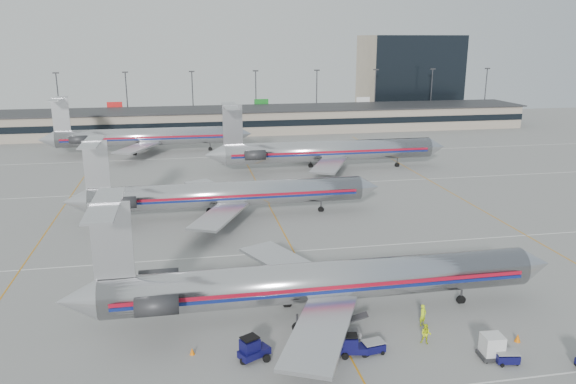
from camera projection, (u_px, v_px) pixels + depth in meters
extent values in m
plane|color=gray|center=(313.00, 287.00, 56.08)|extent=(260.00, 260.00, 0.00)
cube|color=silver|center=(294.00, 251.00, 65.56)|extent=(160.00, 0.15, 0.02)
cube|color=gray|center=(229.00, 121.00, 148.18)|extent=(160.00, 16.00, 6.00)
cube|color=black|center=(232.00, 125.00, 140.45)|extent=(160.00, 0.20, 1.60)
cube|color=#2D2D30|center=(229.00, 109.00, 147.36)|extent=(162.00, 17.00, 0.30)
cylinder|color=#38383D|center=(59.00, 101.00, 152.27)|extent=(0.30, 0.30, 15.00)
cube|color=#2D2D30|center=(56.00, 73.00, 150.26)|extent=(1.60, 0.40, 0.35)
cylinder|color=#38383D|center=(127.00, 100.00, 155.47)|extent=(0.30, 0.30, 15.00)
cube|color=#2D2D30|center=(125.00, 72.00, 153.46)|extent=(1.60, 0.40, 0.35)
cylinder|color=#38383D|center=(193.00, 99.00, 158.66)|extent=(0.30, 0.30, 15.00)
cube|color=#2D2D30|center=(192.00, 71.00, 156.65)|extent=(1.60, 0.40, 0.35)
cylinder|color=#38383D|center=(256.00, 98.00, 161.86)|extent=(0.30, 0.30, 15.00)
cube|color=#2D2D30|center=(256.00, 71.00, 159.84)|extent=(1.60, 0.40, 0.35)
cylinder|color=#38383D|center=(317.00, 97.00, 165.05)|extent=(0.30, 0.30, 15.00)
cube|color=#2D2D30|center=(317.00, 70.00, 163.04)|extent=(1.60, 0.40, 0.35)
cylinder|color=#38383D|center=(375.00, 95.00, 168.24)|extent=(0.30, 0.30, 15.00)
cube|color=#2D2D30|center=(376.00, 70.00, 166.23)|extent=(1.60, 0.40, 0.35)
cylinder|color=#38383D|center=(431.00, 94.00, 171.44)|extent=(0.30, 0.30, 15.00)
cube|color=#2D2D30|center=(433.00, 69.00, 169.43)|extent=(1.60, 0.40, 0.35)
cylinder|color=#38383D|center=(485.00, 93.00, 174.63)|extent=(0.30, 0.30, 15.00)
cube|color=#2D2D30|center=(488.00, 68.00, 172.62)|extent=(1.60, 0.40, 0.35)
cube|color=tan|center=(409.00, 75.00, 185.10)|extent=(30.00, 20.00, 25.00)
cylinder|color=silver|center=(324.00, 281.00, 49.51)|extent=(38.11, 3.52, 3.52)
cone|color=silver|center=(534.00, 265.00, 53.16)|extent=(3.05, 3.52, 3.52)
cone|color=silver|center=(77.00, 301.00, 45.82)|extent=(3.43, 3.52, 3.52)
cube|color=maroon|center=(329.00, 288.00, 47.79)|extent=(36.20, 0.05, 0.33)
cube|color=navy|center=(329.00, 292.00, 47.89)|extent=(36.20, 0.05, 0.27)
cube|color=silver|center=(289.00, 264.00, 55.74)|extent=(8.86, 12.92, 0.30)
cube|color=silver|center=(321.00, 330.00, 43.10)|extent=(8.86, 12.92, 0.30)
cube|color=silver|center=(112.00, 241.00, 45.06)|extent=(3.24, 0.24, 6.48)
cube|color=silver|center=(105.00, 205.00, 44.20)|extent=(2.29, 10.00, 0.17)
cylinder|color=#2D2D30|center=(159.00, 278.00, 49.47)|extent=(3.43, 1.62, 1.62)
cylinder|color=#2D2D30|center=(157.00, 306.00, 44.32)|extent=(3.43, 1.62, 1.62)
cylinder|color=#2D2D30|center=(461.00, 295.00, 52.55)|extent=(0.19, 0.19, 1.57)
cylinder|color=#2D2D30|center=(297.00, 323.00, 47.51)|extent=(0.19, 0.19, 1.57)
cylinder|color=#2D2D30|center=(287.00, 299.00, 51.84)|extent=(0.19, 0.19, 1.57)
cylinder|color=black|center=(461.00, 300.00, 52.67)|extent=(0.86, 0.29, 0.86)
cylinder|color=silver|center=(230.00, 194.00, 77.46)|extent=(37.27, 3.45, 3.45)
cone|color=silver|center=(369.00, 187.00, 81.03)|extent=(2.98, 3.45, 3.45)
cone|color=silver|center=(75.00, 202.00, 73.85)|extent=(3.35, 3.45, 3.45)
cube|color=maroon|center=(231.00, 197.00, 75.78)|extent=(35.40, 0.05, 0.33)
cube|color=navy|center=(231.00, 199.00, 75.88)|extent=(35.40, 0.05, 0.26)
cube|color=silver|center=(213.00, 189.00, 83.56)|extent=(8.67, 12.63, 0.30)
cube|color=silver|center=(219.00, 215.00, 71.19)|extent=(8.67, 12.63, 0.30)
cube|color=silver|center=(96.00, 165.00, 73.11)|extent=(3.17, 0.23, 6.34)
cube|color=silver|center=(92.00, 142.00, 72.27)|extent=(2.24, 9.78, 0.17)
cylinder|color=#2D2D30|center=(127.00, 192.00, 77.42)|extent=(3.35, 1.58, 1.58)
cylinder|color=#2D2D30|center=(123.00, 203.00, 72.39)|extent=(3.35, 1.58, 1.58)
cylinder|color=#2D2D30|center=(321.00, 206.00, 80.43)|extent=(0.19, 0.19, 1.54)
cylinder|color=#2D2D30|center=(211.00, 217.00, 75.50)|extent=(0.19, 0.19, 1.54)
cylinder|color=#2D2D30|center=(209.00, 208.00, 79.74)|extent=(0.19, 0.19, 1.54)
cylinder|color=black|center=(321.00, 209.00, 80.55)|extent=(0.84, 0.28, 0.84)
cylinder|color=silver|center=(330.00, 151.00, 105.37)|extent=(39.43, 3.84, 3.84)
cone|color=silver|center=(436.00, 147.00, 109.16)|extent=(3.32, 3.84, 3.84)
cone|color=silver|center=(215.00, 155.00, 101.54)|extent=(3.74, 3.84, 3.84)
cube|color=maroon|center=(333.00, 152.00, 103.50)|extent=(37.46, 0.05, 0.36)
cube|color=navy|center=(333.00, 154.00, 103.61)|extent=(37.46, 0.05, 0.29)
cube|color=silver|center=(311.00, 149.00, 112.16)|extent=(9.65, 14.07, 0.33)
cube|color=silver|center=(329.00, 165.00, 98.39)|extent=(9.65, 14.07, 0.33)
cube|color=silver|center=(233.00, 125.00, 100.70)|extent=(3.53, 0.26, 7.06)
cube|color=silver|center=(230.00, 106.00, 99.77)|extent=(2.49, 10.90, 0.19)
cylinder|color=#2D2D30|center=(251.00, 149.00, 105.51)|extent=(3.74, 1.76, 1.76)
cylinder|color=#2D2D30|center=(255.00, 155.00, 99.90)|extent=(3.74, 1.76, 1.76)
cylinder|color=#2D2D30|center=(397.00, 162.00, 108.50)|extent=(0.21, 0.21, 1.71)
cylinder|color=#2D2D30|center=(317.00, 169.00, 103.19)|extent=(0.21, 0.21, 1.71)
cylinder|color=#2D2D30|center=(311.00, 163.00, 107.91)|extent=(0.21, 0.21, 1.71)
cylinder|color=black|center=(397.00, 165.00, 108.63)|extent=(0.93, 0.31, 0.93)
cylinder|color=silver|center=(149.00, 137.00, 121.19)|extent=(38.15, 3.71, 3.71)
cone|color=silver|center=(244.00, 134.00, 124.86)|extent=(3.21, 3.71, 3.71)
cone|color=silver|center=(47.00, 140.00, 117.48)|extent=(3.61, 3.71, 3.71)
cube|color=maroon|center=(148.00, 137.00, 119.38)|extent=(36.24, 0.05, 0.35)
cube|color=navy|center=(149.00, 139.00, 119.48)|extent=(36.24, 0.05, 0.28)
cube|color=silver|center=(142.00, 136.00, 127.76)|extent=(9.34, 13.61, 0.32)
cube|color=silver|center=(137.00, 148.00, 114.43)|extent=(9.34, 13.61, 0.32)
cube|color=silver|center=(61.00, 114.00, 116.67)|extent=(3.41, 0.25, 6.83)
cube|color=silver|center=(57.00, 99.00, 115.77)|extent=(2.41, 10.54, 0.18)
cylinder|color=#2D2D30|center=(83.00, 135.00, 121.32)|extent=(3.61, 1.71, 1.71)
cylinder|color=#2D2D30|center=(78.00, 140.00, 115.90)|extent=(3.61, 1.71, 1.71)
cylinder|color=#2D2D30|center=(210.00, 147.00, 124.21)|extent=(0.20, 0.20, 1.66)
cylinder|color=#2D2D30|center=(135.00, 152.00, 119.08)|extent=(0.20, 0.20, 1.66)
cylinder|color=#2D2D30|center=(136.00, 147.00, 123.65)|extent=(0.20, 0.20, 1.66)
cylinder|color=black|center=(210.00, 149.00, 124.34)|extent=(0.90, 0.30, 0.90)
cube|color=#0B0A3C|center=(254.00, 352.00, 43.33)|extent=(2.70, 2.19, 0.55)
cube|color=#0B0A3C|center=(250.00, 345.00, 43.10)|extent=(1.68, 1.58, 0.99)
cube|color=black|center=(250.00, 338.00, 42.92)|extent=(1.60, 1.51, 0.09)
cylinder|color=black|center=(265.00, 351.00, 44.09)|extent=(0.62, 0.20, 0.62)
cylinder|color=black|center=(267.00, 359.00, 43.05)|extent=(0.62, 0.20, 0.62)
cylinder|color=black|center=(242.00, 353.00, 43.78)|extent=(0.62, 0.20, 0.62)
cylinder|color=black|center=(244.00, 361.00, 42.73)|extent=(0.62, 0.20, 0.62)
cube|color=#0B0A3C|center=(353.00, 349.00, 43.94)|extent=(2.36, 1.47, 0.50)
cube|color=#0B0A3C|center=(350.00, 342.00, 43.73)|extent=(1.36, 1.20, 0.90)
cube|color=black|center=(350.00, 335.00, 43.57)|extent=(1.30, 1.14, 0.08)
cylinder|color=black|center=(361.00, 347.00, 44.63)|extent=(0.56, 0.18, 0.56)
cylinder|color=black|center=(365.00, 354.00, 43.68)|extent=(0.56, 0.18, 0.56)
cylinder|color=black|center=(342.00, 349.00, 44.35)|extent=(0.56, 0.18, 0.56)
cylinder|color=black|center=(345.00, 356.00, 43.40)|extent=(0.56, 0.18, 0.56)
cube|color=#0B0A3C|center=(373.00, 347.00, 44.33)|extent=(1.85, 1.40, 0.63)
cube|color=gray|center=(373.00, 342.00, 44.21)|extent=(1.85, 1.40, 0.05)
cylinder|color=black|center=(378.00, 347.00, 45.00)|extent=(0.32, 0.13, 0.32)
cylinder|color=black|center=(383.00, 353.00, 44.06)|extent=(0.32, 0.13, 0.32)
cylinder|color=black|center=(363.00, 348.00, 44.77)|extent=(0.32, 0.13, 0.32)
cylinder|color=black|center=(367.00, 355.00, 43.84)|extent=(0.32, 0.13, 0.32)
cube|color=#0B0A3C|center=(507.00, 357.00, 42.90)|extent=(1.86, 1.42, 0.62)
cube|color=gray|center=(507.00, 352.00, 42.78)|extent=(1.86, 1.42, 0.05)
cylinder|color=black|center=(510.00, 357.00, 43.56)|extent=(0.32, 0.12, 0.32)
cylinder|color=black|center=(517.00, 364.00, 42.63)|extent=(0.32, 0.12, 0.32)
cylinder|color=black|center=(495.00, 358.00, 43.34)|extent=(0.32, 0.12, 0.32)
cylinder|color=black|center=(502.00, 365.00, 42.41)|extent=(0.32, 0.12, 0.32)
cube|color=#2D2D30|center=(491.00, 355.00, 43.62)|extent=(1.95, 1.65, 0.31)
cube|color=silver|center=(492.00, 344.00, 43.37)|extent=(1.63, 1.53, 1.55)
cylinder|color=black|center=(495.00, 351.00, 44.37)|extent=(0.25, 0.12, 0.25)
cylinder|color=black|center=(504.00, 360.00, 43.20)|extent=(0.25, 0.12, 0.25)
cylinder|color=black|center=(478.00, 353.00, 44.11)|extent=(0.25, 0.12, 0.25)
cylinder|color=black|center=(487.00, 362.00, 42.94)|extent=(0.25, 0.12, 0.25)
cube|color=gray|center=(340.00, 333.00, 46.46)|extent=(3.58, 1.66, 0.48)
cube|color=#2D2D30|center=(347.00, 321.00, 46.27)|extent=(3.58, 1.28, 1.24)
cylinder|color=black|center=(352.00, 331.00, 47.23)|extent=(0.48, 0.15, 0.48)
cylinder|color=black|center=(356.00, 337.00, 46.23)|extent=(0.48, 0.15, 0.48)
cylinder|color=black|center=(323.00, 334.00, 46.79)|extent=(0.48, 0.15, 0.48)
cylinder|color=black|center=(327.00, 340.00, 45.79)|extent=(0.48, 0.15, 0.48)
imported|color=#C4EB16|center=(423.00, 315.00, 48.43)|extent=(0.84, 0.75, 1.93)
imported|color=#CDE215|center=(426.00, 334.00, 45.50)|extent=(1.06, 0.99, 1.73)
cone|color=orange|center=(518.00, 338.00, 45.96)|extent=(0.64, 0.64, 0.69)
cone|color=orange|center=(192.00, 351.00, 44.10)|extent=(0.43, 0.43, 0.57)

